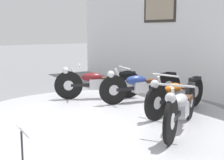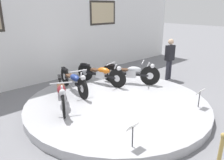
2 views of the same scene
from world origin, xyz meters
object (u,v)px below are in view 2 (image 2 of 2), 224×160
at_px(motorcycle_silver, 131,72).
at_px(visitor_standing, 170,57).
at_px(motorcycle_blue, 74,80).
at_px(info_placard_front_left, 133,130).
at_px(motorcycle_maroon, 61,93).
at_px(info_placard_front_centre, 200,94).
at_px(motorcycle_orange, 102,73).

height_order(motorcycle_silver, visitor_standing, visitor_standing).
height_order(motorcycle_blue, info_placard_front_left, motorcycle_blue).
bearing_deg(motorcycle_maroon, info_placard_front_left, -88.63).
distance_m(motorcycle_silver, info_placard_front_centre, 2.49).
bearing_deg(info_placard_front_left, motorcycle_blue, 76.81).
height_order(motorcycle_blue, motorcycle_orange, motorcycle_orange).
xyz_separation_m(motorcycle_maroon, motorcycle_orange, (1.91, 0.65, -0.00)).
bearing_deg(info_placard_front_left, info_placard_front_centre, 0.00).
relative_size(motorcycle_orange, info_placard_front_left, 3.77).
relative_size(motorcycle_maroon, motorcycle_silver, 1.05).
xyz_separation_m(motorcycle_orange, motorcycle_silver, (0.79, -0.65, 0.01)).
xyz_separation_m(motorcycle_orange, visitor_standing, (2.68, -0.89, 0.30)).
xyz_separation_m(motorcycle_blue, motorcycle_orange, (1.11, 0.00, 0.00)).
xyz_separation_m(motorcycle_silver, visitor_standing, (1.89, -0.24, 0.29)).
height_order(motorcycle_maroon, info_placard_front_centre, motorcycle_maroon).
bearing_deg(motorcycle_orange, motorcycle_maroon, -161.21).
bearing_deg(motorcycle_silver, info_placard_front_left, -136.72).
xyz_separation_m(motorcycle_blue, info_placard_front_centre, (1.85, -3.13, -0.01)).
bearing_deg(motorcycle_blue, motorcycle_silver, -18.68).
relative_size(motorcycle_maroon, motorcycle_orange, 0.93).
distance_m(motorcycle_blue, info_placard_front_centre, 3.64).
bearing_deg(visitor_standing, motorcycle_blue, 166.83).
distance_m(motorcycle_maroon, motorcycle_silver, 2.70).
bearing_deg(motorcycle_maroon, motorcycle_blue, 39.21).
relative_size(motorcycle_maroon, visitor_standing, 1.13).
bearing_deg(visitor_standing, info_placard_front_centre, -130.95).
bearing_deg(motorcycle_orange, info_placard_front_left, -120.53).
bearing_deg(motorcycle_orange, motorcycle_silver, -39.14).
height_order(info_placard_front_left, info_placard_front_centre, same).
bearing_deg(motorcycle_silver, motorcycle_orange, 140.86).
relative_size(motorcycle_blue, visitor_standing, 1.22).
relative_size(motorcycle_blue, motorcycle_silver, 1.14).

